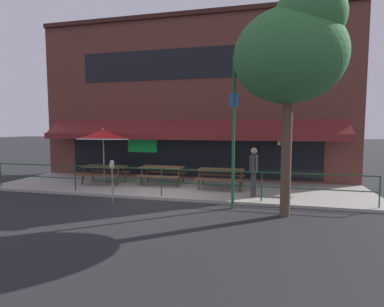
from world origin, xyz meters
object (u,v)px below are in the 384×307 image
(picnic_table_centre, at_px, (162,170))
(patio_umbrella_left, at_px, (103,135))
(parking_meter_near, at_px, (112,168))
(picnic_table_left, at_px, (104,169))
(picnic_table_right, at_px, (221,173))
(pedestrian_walking, at_px, (254,169))
(street_sign_pole, at_px, (234,132))
(street_tree_curbside, at_px, (293,50))

(picnic_table_centre, distance_m, patio_umbrella_left, 2.93)
(patio_umbrella_left, relative_size, parking_meter_near, 1.67)
(picnic_table_left, xyz_separation_m, picnic_table_right, (5.02, 0.12, 0.00))
(picnic_table_left, relative_size, pedestrian_walking, 1.05)
(picnic_table_centre, height_order, parking_meter_near, parking_meter_near)
(parking_meter_near, relative_size, street_sign_pole, 0.31)
(picnic_table_centre, relative_size, parking_meter_near, 1.27)
(parking_meter_near, height_order, street_tree_curbside, street_tree_curbside)
(street_tree_curbside, bearing_deg, picnic_table_left, 158.76)
(patio_umbrella_left, xyz_separation_m, parking_meter_near, (1.75, -2.52, -1.03))
(picnic_table_right, distance_m, patio_umbrella_left, 5.23)
(pedestrian_walking, height_order, parking_meter_near, pedestrian_walking)
(picnic_table_right, relative_size, street_tree_curbside, 0.29)
(patio_umbrella_left, height_order, pedestrian_walking, patio_umbrella_left)
(picnic_table_right, distance_m, parking_meter_near, 4.22)
(picnic_table_right, distance_m, street_tree_curbside, 5.40)
(street_tree_curbside, bearing_deg, pedestrian_walking, 118.91)
(street_sign_pole, relative_size, street_tree_curbside, 0.75)
(street_tree_curbside, bearing_deg, street_sign_pole, 162.49)
(picnic_table_right, relative_size, pedestrian_walking, 1.05)
(picnic_table_centre, bearing_deg, picnic_table_right, -5.11)
(picnic_table_centre, xyz_separation_m, pedestrian_walking, (3.81, -1.34, 0.35))
(patio_umbrella_left, bearing_deg, picnic_table_centre, 7.66)
(picnic_table_centre, xyz_separation_m, parking_meter_near, (-0.76, -2.86, 0.44))
(picnic_table_centre, relative_size, street_sign_pole, 0.39)
(patio_umbrella_left, xyz_separation_m, street_tree_curbside, (7.34, -2.86, 2.39))
(patio_umbrella_left, height_order, parking_meter_near, patio_umbrella_left)
(picnic_table_right, height_order, parking_meter_near, parking_meter_near)
(parking_meter_near, bearing_deg, picnic_table_right, 38.90)
(picnic_table_left, xyz_separation_m, street_sign_pole, (5.74, -2.35, 1.66))
(picnic_table_centre, distance_m, street_sign_pole, 4.52)
(picnic_table_centre, relative_size, street_tree_curbside, 0.29)
(picnic_table_right, xyz_separation_m, street_tree_curbside, (2.33, -2.97, 3.86))
(picnic_table_left, relative_size, parking_meter_near, 1.27)
(picnic_table_centre, xyz_separation_m, picnic_table_right, (2.51, -0.22, 0.00))
(picnic_table_centre, xyz_separation_m, street_sign_pole, (3.23, -2.69, 1.66))
(parking_meter_near, bearing_deg, pedestrian_walking, 18.39)
(picnic_table_centre, height_order, pedestrian_walking, pedestrian_walking)
(picnic_table_left, bearing_deg, street_sign_pole, -22.25)
(picnic_table_left, distance_m, parking_meter_near, 3.10)
(picnic_table_right, bearing_deg, pedestrian_walking, -40.55)
(pedestrian_walking, bearing_deg, picnic_table_left, 171.00)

